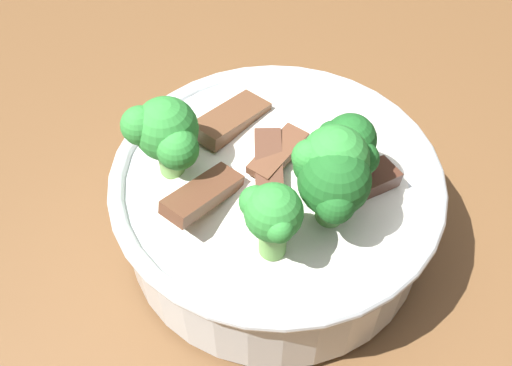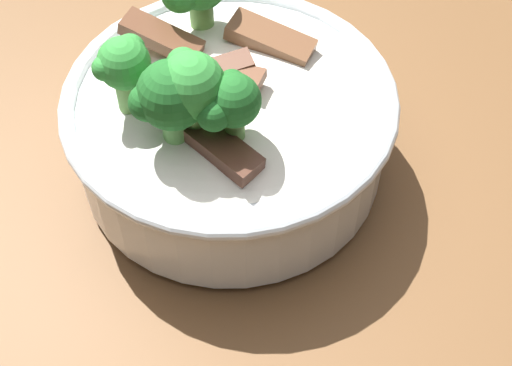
# 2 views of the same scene
# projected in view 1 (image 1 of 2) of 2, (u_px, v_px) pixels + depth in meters

# --- Properties ---
(dining_table) EXTENTS (1.34, 0.87, 0.77)m
(dining_table) POSITION_uv_depth(u_px,v_px,m) (171.00, 276.00, 0.56)
(dining_table) COLOR brown
(dining_table) RESTS_ON ground
(rice_bowl) EXTENTS (0.24, 0.24, 0.15)m
(rice_bowl) POSITION_uv_depth(u_px,v_px,m) (277.00, 192.00, 0.43)
(rice_bowl) COLOR silver
(rice_bowl) RESTS_ON dining_table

